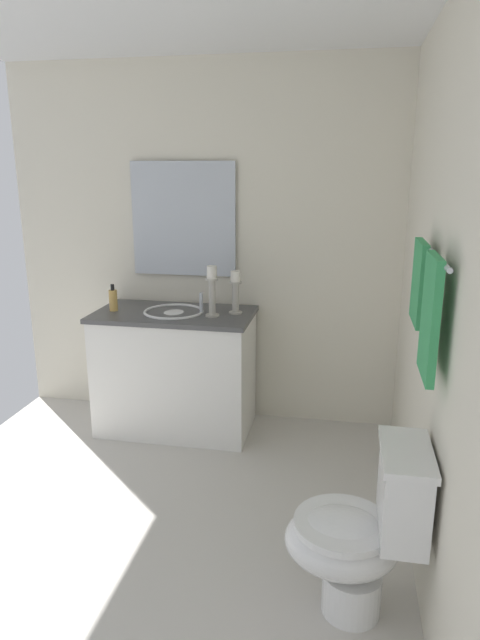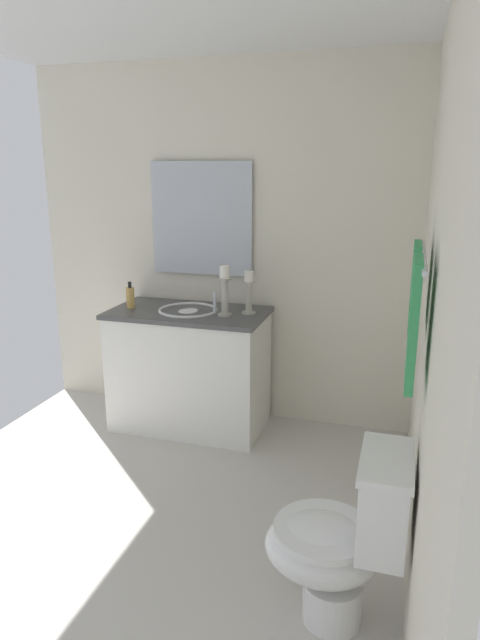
% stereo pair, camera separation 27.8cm
% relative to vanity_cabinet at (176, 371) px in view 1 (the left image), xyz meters
% --- Properties ---
extents(floor, '(2.99, 2.73, 0.02)m').
position_rel_vanity_cabinet_xyz_m(floor, '(1.17, 0.13, -0.43)').
color(floor, beige).
rests_on(floor, ground).
extents(wall_back, '(2.99, 0.04, 2.45)m').
position_rel_vanity_cabinet_xyz_m(wall_back, '(1.17, 1.50, 0.81)').
color(wall_back, silver).
rests_on(wall_back, ground).
extents(wall_left, '(0.04, 2.73, 2.45)m').
position_rel_vanity_cabinet_xyz_m(wall_left, '(-0.33, 0.13, 0.81)').
color(wall_left, silver).
rests_on(wall_left, ground).
extents(vanity_cabinet, '(0.58, 1.06, 0.83)m').
position_rel_vanity_cabinet_xyz_m(vanity_cabinet, '(0.00, 0.00, 0.00)').
color(vanity_cabinet, white).
rests_on(vanity_cabinet, ground).
extents(sink_basin, '(0.40, 0.40, 0.24)m').
position_rel_vanity_cabinet_xyz_m(sink_basin, '(0.00, 0.00, 0.38)').
color(sink_basin, white).
rests_on(sink_basin, vanity_cabinet).
extents(mirror, '(0.02, 0.73, 0.77)m').
position_rel_vanity_cabinet_xyz_m(mirror, '(-0.28, 0.00, 1.00)').
color(mirror, silver).
extents(candle_holder_tall, '(0.09, 0.09, 0.28)m').
position_rel_vanity_cabinet_xyz_m(candle_holder_tall, '(-0.04, 0.41, 0.56)').
color(candle_holder_tall, '#B7B2A5').
rests_on(candle_holder_tall, vanity_cabinet).
extents(candle_holder_short, '(0.09, 0.09, 0.33)m').
position_rel_vanity_cabinet_xyz_m(candle_holder_short, '(0.05, 0.28, 0.59)').
color(candle_holder_short, '#B7B2A5').
rests_on(candle_holder_short, vanity_cabinet).
extents(soap_bottle, '(0.06, 0.06, 0.18)m').
position_rel_vanity_cabinet_xyz_m(soap_bottle, '(0.03, -0.41, 0.49)').
color(soap_bottle, '#E5B259').
rests_on(soap_bottle, vanity_cabinet).
extents(toilet, '(0.39, 0.54, 0.75)m').
position_rel_vanity_cabinet_xyz_m(toilet, '(1.48, 1.22, -0.05)').
color(toilet, white).
rests_on(toilet, ground).
extents(towel_bar, '(0.79, 0.02, 0.02)m').
position_rel_vanity_cabinet_xyz_m(towel_bar, '(1.19, 1.44, 1.03)').
color(towel_bar, silver).
extents(towel_near_vanity, '(0.28, 0.03, 0.35)m').
position_rel_vanity_cabinet_xyz_m(towel_near_vanity, '(0.99, 1.42, 0.87)').
color(towel_near_vanity, '#389E59').
rests_on(towel_near_vanity, towel_bar).
extents(towel_center, '(0.28, 0.03, 0.45)m').
position_rel_vanity_cabinet_xyz_m(towel_center, '(1.39, 1.42, 0.82)').
color(towel_center, '#389E59').
rests_on(towel_center, towel_bar).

